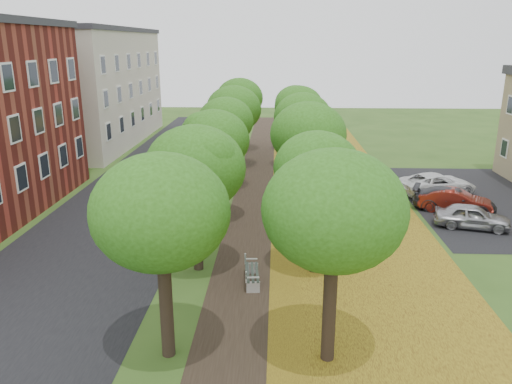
# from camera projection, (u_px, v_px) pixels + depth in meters

# --- Properties ---
(ground) EXTENTS (120.00, 120.00, 0.00)m
(ground) POSITION_uv_depth(u_px,v_px,m) (241.00, 356.00, 15.11)
(ground) COLOR #2D4C19
(ground) RESTS_ON ground
(street_asphalt) EXTENTS (8.00, 70.00, 0.01)m
(street_asphalt) POSITION_uv_depth(u_px,v_px,m) (133.00, 201.00, 29.76)
(street_asphalt) COLOR black
(street_asphalt) RESTS_ON ground
(footpath) EXTENTS (3.20, 70.00, 0.01)m
(footpath) POSITION_uv_depth(u_px,v_px,m) (259.00, 203.00, 29.46)
(footpath) COLOR black
(footpath) RESTS_ON ground
(leaf_verge) EXTENTS (7.50, 70.00, 0.01)m
(leaf_verge) POSITION_uv_depth(u_px,v_px,m) (344.00, 204.00, 29.26)
(leaf_verge) COLOR #A38E1E
(leaf_verge) RESTS_ON ground
(parking_lot) EXTENTS (9.00, 16.00, 0.01)m
(parking_lot) POSITION_uv_depth(u_px,v_px,m) (484.00, 201.00, 29.87)
(parking_lot) COLOR black
(parking_lot) RESTS_ON ground
(tree_row_west) EXTENTS (3.79, 33.79, 6.05)m
(tree_row_west) POSITION_uv_depth(u_px,v_px,m) (220.00, 129.00, 28.27)
(tree_row_west) COLOR black
(tree_row_west) RESTS_ON ground
(tree_row_east) EXTENTS (3.79, 33.79, 6.05)m
(tree_row_east) POSITION_uv_depth(u_px,v_px,m) (305.00, 129.00, 28.08)
(tree_row_east) COLOR black
(tree_row_east) RESTS_ON ground
(building_cream) EXTENTS (10.30, 20.30, 10.40)m
(building_cream) POSITION_uv_depth(u_px,v_px,m) (82.00, 86.00, 45.86)
(building_cream) COLOR beige
(building_cream) RESTS_ON ground
(bench) EXTENTS (0.68, 1.86, 0.86)m
(bench) POSITION_uv_depth(u_px,v_px,m) (251.00, 272.00, 19.58)
(bench) COLOR #2A352F
(bench) RESTS_ON ground
(car_silver) EXTENTS (3.90, 2.34, 1.24)m
(car_silver) POSITION_uv_depth(u_px,v_px,m) (472.00, 216.00, 25.36)
(car_silver) COLOR #9D9DA1
(car_silver) RESTS_ON ground
(car_red) EXTENTS (4.13, 2.59, 1.29)m
(car_red) POSITION_uv_depth(u_px,v_px,m) (455.00, 201.00, 27.77)
(car_red) COLOR maroon
(car_red) RESTS_ON ground
(car_grey) EXTENTS (4.81, 3.31, 1.29)m
(car_grey) POSITION_uv_depth(u_px,v_px,m) (454.00, 200.00, 27.93)
(car_grey) COLOR #2D2D32
(car_grey) RESTS_ON ground
(car_white) EXTENTS (5.25, 3.47, 1.34)m
(car_white) POSITION_uv_depth(u_px,v_px,m) (437.00, 184.00, 30.97)
(car_white) COLOR silver
(car_white) RESTS_ON ground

